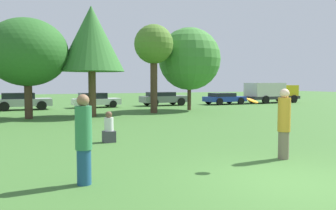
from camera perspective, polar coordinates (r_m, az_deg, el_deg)
name	(u,v)px	position (r m, az deg, el deg)	size (l,w,h in m)	color
ground_plane	(288,181)	(7.92, 19.31, -11.87)	(120.00, 120.00, 0.00)	#3D6B2D
person_thrower	(84,139)	(7.27, -13.84, -5.45)	(0.34, 0.34, 1.87)	navy
person_catcher	(284,123)	(9.94, 18.71, -2.86)	(0.34, 0.34, 1.94)	#726651
frisbee	(252,101)	(8.75, 13.83, 0.71)	(0.31, 0.29, 0.17)	orange
bystander_sitting	(109,129)	(12.29, -9.79, -4.01)	(0.43, 0.36, 1.10)	#3F3F47
tree_1	(27,52)	(21.58, -22.35, 8.07)	(4.62, 4.62, 5.80)	#473323
tree_2	(91,39)	(21.90, -12.60, 10.64)	(4.01, 4.01, 6.80)	brown
tree_3	(154,46)	(23.86, -2.38, 9.77)	(2.69, 2.69, 6.08)	#473323
tree_4	(189,59)	(26.26, 3.58, 7.64)	(4.71, 4.71, 6.25)	#473323
parked_car_silver	(21,101)	(28.66, -23.16, 0.65)	(4.24, 2.16, 1.32)	#B2B2B7
parked_car_white	(95,100)	(29.51, -12.00, 0.84)	(3.96, 1.99, 1.24)	silver
parked_car_grey	(163,98)	(31.33, -0.78, 1.15)	(4.35, 2.07, 1.24)	slate
parked_car_blue	(224,98)	(33.47, 9.28, 1.15)	(4.00, 2.21, 1.10)	#1E389E
delivery_truck_yellow	(271,92)	(37.07, 16.71, 2.15)	(6.11, 2.53, 2.06)	#2D2D33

